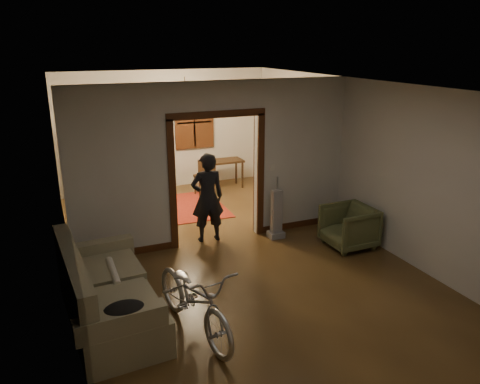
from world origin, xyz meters
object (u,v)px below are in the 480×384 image
person (207,198)px  locker (117,159)px  armchair (349,227)px  bicycle (194,298)px  sofa (109,286)px  desk (224,174)px

person → locker: locker is taller
armchair → person: size_ratio=0.50×
person → bicycle: bearing=70.9°
sofa → desk: (3.39, 4.82, -0.16)m
armchair → locker: locker is taller
sofa → person: (1.98, 1.95, 0.30)m
sofa → person: bearing=40.5°
bicycle → desk: bearing=54.9°
sofa → bicycle: (0.91, -0.64, -0.03)m
desk → bicycle: bearing=-133.0°
bicycle → armchair: size_ratio=2.22×
person → locker: (-1.05, 3.15, 0.09)m
sofa → desk: size_ratio=2.38×
bicycle → armchair: 3.50m
person → desk: person is taller
sofa → armchair: bearing=6.2°
armchair → desk: (-0.74, 4.08, -0.03)m
person → locker: bearing=-68.2°
bicycle → armchair: bearing=12.5°
armchair → desk: armchair is taller
armchair → desk: bearing=-170.4°
sofa → desk: bearing=50.9°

